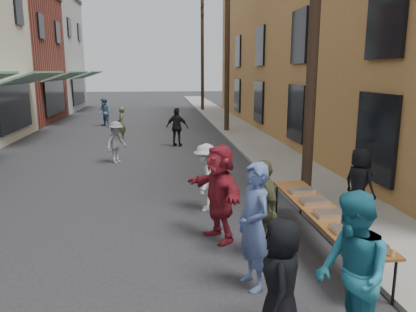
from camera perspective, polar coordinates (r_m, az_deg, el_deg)
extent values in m
plane|color=#28282B|center=(7.19, -12.08, -15.07)|extent=(120.00, 120.00, 0.00)
cube|color=gray|center=(22.05, 4.41, 3.56)|extent=(2.20, 60.00, 0.10)
cube|color=gray|center=(36.99, -24.39, 12.83)|extent=(8.00, 8.00, 9.00)
cube|color=#A8733C|center=(22.96, 20.84, 15.56)|extent=(10.00, 28.00, 10.00)
cylinder|color=#2D2116|center=(10.14, 14.80, 18.72)|extent=(0.26, 0.26, 9.00)
cylinder|color=#2D2116|center=(21.73, 2.73, 15.23)|extent=(0.26, 0.26, 9.00)
cylinder|color=#2D2116|center=(33.61, -0.80, 14.05)|extent=(0.26, 0.26, 9.00)
cube|color=brown|center=(7.70, 15.81, -7.49)|extent=(0.70, 4.00, 0.04)
cylinder|color=black|center=(6.18, 19.95, -16.58)|extent=(0.04, 0.04, 0.71)
cylinder|color=black|center=(6.44, 24.74, -15.74)|extent=(0.04, 0.04, 0.71)
cylinder|color=black|center=(9.40, 9.64, -6.07)|extent=(0.04, 0.04, 0.71)
cylinder|color=black|center=(9.58, 12.98, -5.87)|extent=(0.04, 0.04, 0.71)
cube|color=maroon|center=(6.30, 21.69, -11.75)|extent=(0.50, 0.33, 0.08)
cube|color=#B2B2B7|center=(6.83, 19.08, -9.69)|extent=(0.50, 0.33, 0.08)
cube|color=tan|center=(7.42, 16.72, -7.80)|extent=(0.50, 0.33, 0.08)
cube|color=#B2B2B7|center=(8.03, 14.74, -6.17)|extent=(0.50, 0.33, 0.08)
cube|color=tan|center=(8.66, 13.04, -4.78)|extent=(0.50, 0.33, 0.08)
cylinder|color=#A57F26|center=(5.96, 21.18, -13.08)|extent=(0.07, 0.07, 0.08)
cylinder|color=#A57F26|center=(6.04, 20.73, -12.71)|extent=(0.07, 0.07, 0.08)
cylinder|color=#A57F26|center=(6.12, 20.29, -12.34)|extent=(0.07, 0.07, 0.08)
cylinder|color=tan|center=(6.19, 24.48, -12.20)|extent=(0.08, 0.08, 0.12)
imported|color=black|center=(5.10, 10.23, -16.99)|extent=(0.68, 0.87, 1.56)
imported|color=#4F6399|center=(6.12, 6.47, -9.82)|extent=(0.63, 0.80, 1.94)
imported|color=teal|center=(5.04, 19.55, -15.49)|extent=(0.82, 1.01, 1.93)
imported|color=silver|center=(9.46, -0.27, -3.03)|extent=(0.80, 1.13, 1.59)
imported|color=brown|center=(7.18, 7.76, -7.34)|extent=(0.54, 1.07, 1.75)
imported|color=maroon|center=(7.79, 1.60, -5.17)|extent=(1.18, 1.83, 1.88)
imported|color=black|center=(9.30, 20.50, -3.59)|extent=(0.73, 0.88, 1.53)
imported|color=gray|center=(14.76, -12.77, 1.89)|extent=(1.01, 1.10, 1.48)
imported|color=black|center=(17.63, -4.36, 4.06)|extent=(1.06, 0.73, 1.68)
imported|color=#545F37|center=(19.91, -12.07, 4.54)|extent=(0.39, 0.57, 1.55)
imported|color=#4E6F97|center=(24.86, -14.35, 5.98)|extent=(1.01, 1.02, 1.66)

